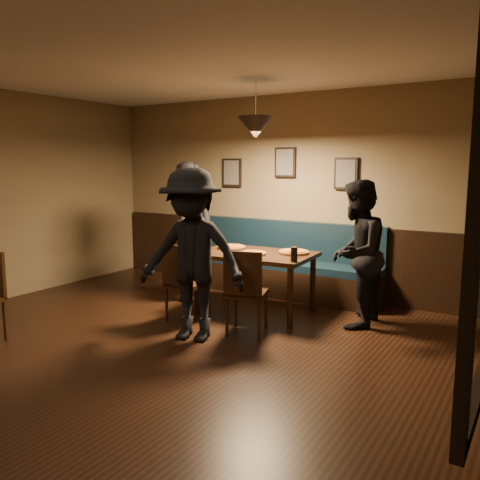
{
  "coord_description": "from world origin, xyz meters",
  "views": [
    {
      "loc": [
        3.2,
        -2.85,
        1.8
      ],
      "look_at": [
        0.2,
        1.93,
        0.95
      ],
      "focal_mm": 36.89,
      "sensor_mm": 36.0,
      "label": 1
    }
  ],
  "objects": [
    {
      "name": "wainscot",
      "position": [
        0.0,
        3.47,
        0.5
      ],
      "size": [
        5.88,
        0.06,
        1.0
      ],
      "primitive_type": "cube",
      "color": "black",
      "rests_on": "ground"
    },
    {
      "name": "tabasco_bottle",
      "position": [
        0.77,
        2.25,
        0.81
      ],
      "size": [
        0.03,
        0.03,
        0.11
      ],
      "primitive_type": "cylinder",
      "rotation": [
        0.0,
        0.0,
        -0.34
      ],
      "color": "#92040C",
      "rests_on": "dining_table"
    },
    {
      "name": "diner_left",
      "position": [
        -0.81,
        2.36,
        0.93
      ],
      "size": [
        0.47,
        0.69,
        1.86
      ],
      "primitive_type": "imported",
      "rotation": [
        0.0,
        0.0,
        1.61
      ],
      "color": "black",
      "rests_on": "floor"
    },
    {
      "name": "diner_right",
      "position": [
        1.43,
        2.44,
        0.83
      ],
      "size": [
        0.67,
        0.84,
        1.65
      ],
      "primitive_type": "imported",
      "rotation": [
        0.0,
        0.0,
        -1.52
      ],
      "color": "black",
      "rests_on": "floor"
    },
    {
      "name": "napkin_a",
      "position": [
        -0.42,
        2.5,
        0.75
      ],
      "size": [
        0.22,
        0.22,
        0.01
      ],
      "primitive_type": "cube",
      "rotation": [
        0.0,
        0.0,
        0.65
      ],
      "color": "#20782B",
      "rests_on": "dining_table"
    },
    {
      "name": "pizza_c",
      "position": [
        0.64,
        2.47,
        0.77
      ],
      "size": [
        0.44,
        0.44,
        0.04
      ],
      "primitive_type": "cylinder",
      "rotation": [
        0.0,
        0.0,
        0.24
      ],
      "color": "orange",
      "rests_on": "dining_table"
    },
    {
      "name": "diner_front",
      "position": [
        0.14,
        1.11,
        0.89
      ],
      "size": [
        1.27,
        0.9,
        1.79
      ],
      "primitive_type": "imported",
      "rotation": [
        0.0,
        0.0,
        0.22
      ],
      "color": "black",
      "rests_on": "floor"
    },
    {
      "name": "soda_glass",
      "position": [
        0.86,
        2.02,
        0.83
      ],
      "size": [
        0.1,
        0.1,
        0.16
      ],
      "primitive_type": "cylinder",
      "rotation": [
        0.0,
        0.0,
        0.43
      ],
      "color": "black",
      "rests_on": "dining_table"
    },
    {
      "name": "napkin_b",
      "position": [
        -0.38,
        1.99,
        0.75
      ],
      "size": [
        0.17,
        0.17,
        0.01
      ],
      "primitive_type": "cube",
      "rotation": [
        0.0,
        0.0,
        0.06
      ],
      "color": "#1F7723",
      "rests_on": "dining_table"
    },
    {
      "name": "ceiling",
      "position": [
        0.0,
        0.0,
        2.8
      ],
      "size": [
        7.0,
        7.0,
        0.0
      ],
      "primitive_type": "plane",
      "rotation": [
        3.14,
        0.0,
        0.0
      ],
      "color": "silver",
      "rests_on": "ground"
    },
    {
      "name": "picture_center",
      "position": [
        0.0,
        3.47,
        1.85
      ],
      "size": [
        0.32,
        0.04,
        0.42
      ],
      "primitive_type": "cube",
      "color": "black",
      "rests_on": "wall_back"
    },
    {
      "name": "booth_bench",
      "position": [
        0.0,
        3.2,
        0.5
      ],
      "size": [
        3.0,
        0.6,
        1.0
      ],
      "primitive_type": null,
      "color": "#0F232D",
      "rests_on": "ground"
    },
    {
      "name": "wall_back",
      "position": [
        0.0,
        3.5,
        1.4
      ],
      "size": [
        6.0,
        0.0,
        6.0
      ],
      "primitive_type": "plane",
      "rotation": [
        1.57,
        0.0,
        0.0
      ],
      "color": "#8C704F",
      "rests_on": "ground"
    },
    {
      "name": "picture_right",
      "position": [
        0.9,
        3.47,
        1.7
      ],
      "size": [
        0.32,
        0.04,
        0.42
      ],
      "primitive_type": "cube",
      "color": "black",
      "rests_on": "wall_back"
    },
    {
      "name": "picture_left",
      "position": [
        -0.9,
        3.47,
        1.7
      ],
      "size": [
        0.32,
        0.04,
        0.42
      ],
      "primitive_type": "cube",
      "color": "black",
      "rests_on": "wall_back"
    },
    {
      "name": "chair_near_left",
      "position": [
        -0.28,
        1.56,
        0.46
      ],
      "size": [
        0.44,
        0.44,
        0.92
      ],
      "primitive_type": null,
      "rotation": [
        0.0,
        0.0,
        -0.07
      ],
      "color": "black",
      "rests_on": "floor"
    },
    {
      "name": "floor",
      "position": [
        0.0,
        0.0,
        0.0
      ],
      "size": [
        7.0,
        7.0,
        0.0
      ],
      "primitive_type": "plane",
      "color": "black",
      "rests_on": "ground"
    },
    {
      "name": "pendant_lamp",
      "position": [
        0.2,
        2.28,
        2.25
      ],
      "size": [
        0.44,
        0.44,
        0.25
      ],
      "primitive_type": "cone",
      "rotation": [
        3.14,
        0.0,
        0.0
      ],
      "color": "black",
      "rests_on": "ceiling"
    },
    {
      "name": "cutlery_set",
      "position": [
        0.16,
        1.87,
        0.75
      ],
      "size": [
        0.19,
        0.09,
        0.0
      ],
      "primitive_type": "cube",
      "rotation": [
        0.0,
        0.0,
        1.18
      ],
      "color": "silver",
      "rests_on": "dining_table"
    },
    {
      "name": "chair_near_right",
      "position": [
        0.51,
        1.58,
        0.46
      ],
      "size": [
        0.51,
        0.51,
        0.93
      ],
      "primitive_type": null,
      "rotation": [
        0.0,
        0.0,
        0.3
      ],
      "color": "black",
      "rests_on": "floor"
    },
    {
      "name": "pizza_b",
      "position": [
        0.25,
        2.15,
        0.77
      ],
      "size": [
        0.33,
        0.33,
        0.04
      ],
      "primitive_type": "cylinder",
      "rotation": [
        0.0,
        0.0,
        -0.04
      ],
      "color": "orange",
      "rests_on": "dining_table"
    },
    {
      "name": "pizza_a",
      "position": [
        -0.21,
        2.38,
        0.77
      ],
      "size": [
        0.47,
        0.47,
        0.04
      ],
      "primitive_type": "cylinder",
      "rotation": [
        0.0,
        0.0,
        -0.42
      ],
      "color": "orange",
      "rests_on": "dining_table"
    },
    {
      "name": "dining_table",
      "position": [
        0.2,
        2.28,
        0.37
      ],
      "size": [
        1.46,
        0.99,
        0.75
      ],
      "primitive_type": "cube",
      "rotation": [
        0.0,
        0.0,
        0.07
      ],
      "color": "black",
      "rests_on": "floor"
    }
  ]
}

